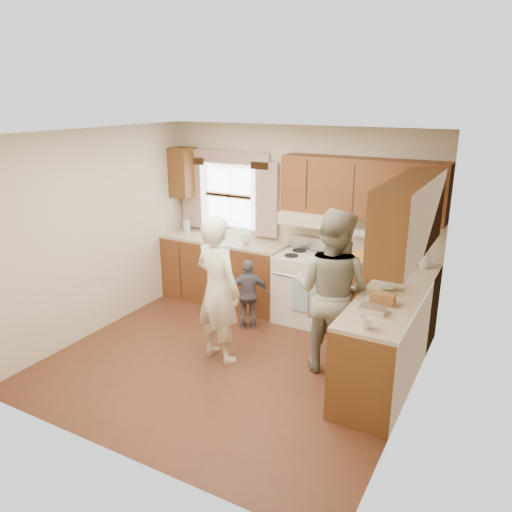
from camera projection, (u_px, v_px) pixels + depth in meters
The scene contains 6 objects.
room at pixel (229, 256), 5.23m from camera, with size 3.80×3.80×3.80m.
kitchen_fixtures at pixel (321, 272), 5.97m from camera, with size 3.80×2.25×2.15m.
stove at pixel (307, 287), 6.53m from camera, with size 0.76×0.67×1.07m.
woman_left at pixel (218, 290), 5.43m from camera, with size 0.61×0.40×1.66m, color white.
woman_right at pixel (332, 292), 5.22m from camera, with size 0.87×0.68×1.78m, color #2A442F.
child at pixel (249, 294), 6.29m from camera, with size 0.54×0.22×0.92m, color slate.
Camera 1 is at (2.63, -4.23, 2.85)m, focal length 35.00 mm.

